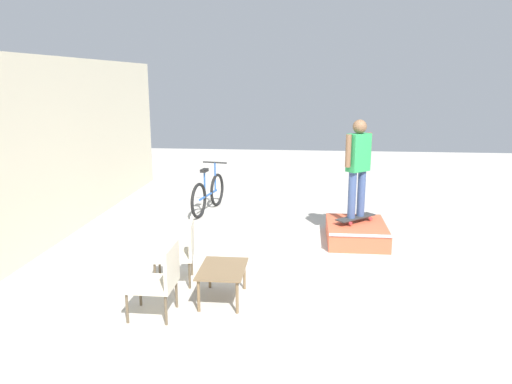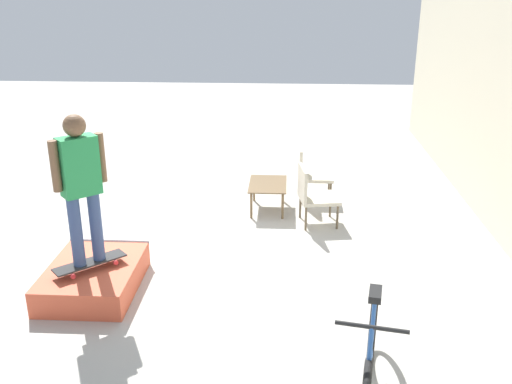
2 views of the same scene
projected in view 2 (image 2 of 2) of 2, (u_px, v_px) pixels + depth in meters
name	position (u px, v px, depth m)	size (l,w,h in m)	color
ground_plane	(166.00, 237.00, 7.64)	(24.00, 24.00, 0.00)	#B7B2A8
skate_ramp_box	(94.00, 277.00, 6.32)	(1.29, 0.96, 0.32)	#DB5638
skateboard_on_ramp	(90.00, 263.00, 6.14)	(0.67, 0.71, 0.07)	#2D2D2D
person_skater	(80.00, 179.00, 5.81)	(0.41, 0.45, 1.62)	#384C7A
coffee_table	(268.00, 187.00, 8.44)	(0.79, 0.55, 0.41)	brown
patio_chair_left	(310.00, 171.00, 8.81)	(0.52, 0.52, 0.84)	brown
patio_chair_right	(313.00, 193.00, 7.91)	(0.60, 0.60, 0.84)	brown
bicycle	(369.00, 361.00, 4.58)	(1.67, 0.52, 0.96)	black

